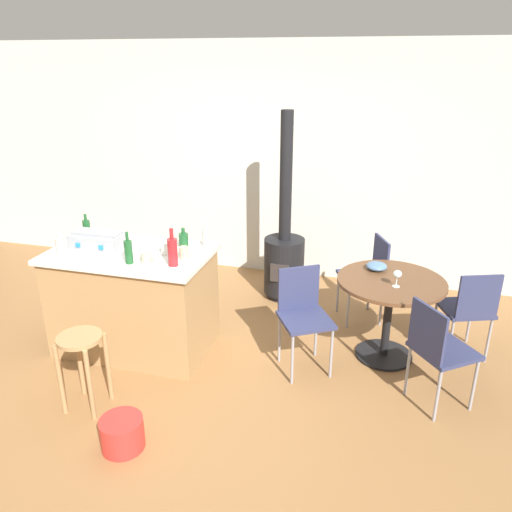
# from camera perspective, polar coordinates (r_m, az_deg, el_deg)

# --- Properties ---
(ground_plane) EXTENTS (8.80, 8.80, 0.00)m
(ground_plane) POSITION_cam_1_polar(r_m,az_deg,el_deg) (4.29, -7.52, -14.02)
(ground_plane) COLOR olive
(back_wall) EXTENTS (8.00, 0.10, 2.70)m
(back_wall) POSITION_cam_1_polar(r_m,az_deg,el_deg) (5.97, 1.10, 10.61)
(back_wall) COLOR beige
(back_wall) RESTS_ON ground_plane
(kitchen_island) EXTENTS (1.40, 0.83, 0.94)m
(kitchen_island) POSITION_cam_1_polar(r_m,az_deg,el_deg) (4.62, -13.78, -4.93)
(kitchen_island) COLOR #A37A4C
(kitchen_island) RESTS_ON ground_plane
(wooden_stool) EXTENTS (0.33, 0.33, 0.61)m
(wooden_stool) POSITION_cam_1_polar(r_m,az_deg,el_deg) (3.97, -19.27, -10.66)
(wooden_stool) COLOR #A37A4C
(wooden_stool) RESTS_ON ground_plane
(dining_table) EXTENTS (0.91, 0.91, 0.75)m
(dining_table) POSITION_cam_1_polar(r_m,az_deg,el_deg) (4.44, 15.01, -4.76)
(dining_table) COLOR black
(dining_table) RESTS_ON ground_plane
(folding_chair_near) EXTENTS (0.51, 0.51, 0.85)m
(folding_chair_near) POSITION_cam_1_polar(r_m,az_deg,el_deg) (4.69, 23.16, -5.39)
(folding_chair_near) COLOR navy
(folding_chair_near) RESTS_ON ground_plane
(folding_chair_far) EXTENTS (0.53, 0.53, 0.86)m
(folding_chair_far) POSITION_cam_1_polar(r_m,az_deg,el_deg) (5.09, 12.68, -1.83)
(folding_chair_far) COLOR navy
(folding_chair_far) RESTS_ON ground_plane
(folding_chair_left) EXTENTS (0.55, 0.55, 0.88)m
(folding_chair_left) POSITION_cam_1_polar(r_m,az_deg,el_deg) (4.21, 5.39, -6.30)
(folding_chair_left) COLOR navy
(folding_chair_left) RESTS_ON ground_plane
(folding_chair_right) EXTENTS (0.56, 0.56, 0.86)m
(folding_chair_right) POSITION_cam_1_polar(r_m,az_deg,el_deg) (3.97, 20.05, -9.74)
(folding_chair_right) COLOR navy
(folding_chair_right) RESTS_ON ground_plane
(wood_stove) EXTENTS (0.44, 0.45, 2.03)m
(wood_stove) POSITION_cam_1_polar(r_m,az_deg,el_deg) (5.45, 3.24, 0.15)
(wood_stove) COLOR black
(wood_stove) RESTS_ON ground_plane
(toolbox) EXTENTS (0.45, 0.28, 0.15)m
(toolbox) POSITION_cam_1_polar(r_m,az_deg,el_deg) (4.58, -17.59, 1.74)
(toolbox) COLOR gray
(toolbox) RESTS_ON kitchen_island
(bottle_0) EXTENTS (0.06, 0.06, 0.21)m
(bottle_0) POSITION_cam_1_polar(r_m,az_deg,el_deg) (4.43, -5.74, 2.15)
(bottle_0) COLOR #B7B2AD
(bottle_0) RESTS_ON kitchen_island
(bottle_1) EXTENTS (0.08, 0.08, 0.18)m
(bottle_1) POSITION_cam_1_polar(r_m,az_deg,el_deg) (4.42, -8.28, 1.81)
(bottle_1) COLOR #194C23
(bottle_1) RESTS_ON kitchen_island
(bottle_2) EXTENTS (0.06, 0.06, 0.23)m
(bottle_2) POSITION_cam_1_polar(r_m,az_deg,el_deg) (4.47, -21.53, 0.96)
(bottle_2) COLOR #B7B2AD
(bottle_2) RESTS_ON kitchen_island
(bottle_3) EXTENTS (0.08, 0.08, 0.31)m
(bottle_3) POSITION_cam_1_polar(r_m,az_deg,el_deg) (4.03, -9.51, 0.53)
(bottle_3) COLOR maroon
(bottle_3) RESTS_ON kitchen_island
(bottle_4) EXTENTS (0.07, 0.07, 0.27)m
(bottle_4) POSITION_cam_1_polar(r_m,az_deg,el_deg) (4.15, -14.36, 0.53)
(bottle_4) COLOR #194C23
(bottle_4) RESTS_ON kitchen_island
(bottle_5) EXTENTS (0.07, 0.07, 0.22)m
(bottle_5) POSITION_cam_1_polar(r_m,az_deg,el_deg) (4.91, -18.79, 3.06)
(bottle_5) COLOR #194C23
(bottle_5) RESTS_ON kitchen_island
(cup_0) EXTENTS (0.12, 0.09, 0.10)m
(cup_0) POSITION_cam_1_polar(r_m,az_deg,el_deg) (4.30, -10.20, 0.90)
(cup_0) COLOR white
(cup_0) RESTS_ON kitchen_island
(cup_1) EXTENTS (0.11, 0.08, 0.10)m
(cup_1) POSITION_cam_1_polar(r_m,az_deg,el_deg) (4.18, -8.22, 0.38)
(cup_1) COLOR tan
(cup_1) RESTS_ON kitchen_island
(cup_2) EXTENTS (0.12, 0.08, 0.08)m
(cup_2) POSITION_cam_1_polar(r_m,az_deg,el_deg) (4.17, -12.44, -0.15)
(cup_2) COLOR tan
(cup_2) RESTS_ON kitchen_island
(wine_glass) EXTENTS (0.07, 0.07, 0.14)m
(wine_glass) POSITION_cam_1_polar(r_m,az_deg,el_deg) (4.21, 15.85, -2.07)
(wine_glass) COLOR silver
(wine_glass) RESTS_ON dining_table
(serving_bowl) EXTENTS (0.18, 0.18, 0.07)m
(serving_bowl) POSITION_cam_1_polar(r_m,az_deg,el_deg) (4.53, 13.62, -1.13)
(serving_bowl) COLOR #4C7099
(serving_bowl) RESTS_ON dining_table
(plastic_bucket) EXTENTS (0.30, 0.30, 0.23)m
(plastic_bucket) POSITION_cam_1_polar(r_m,az_deg,el_deg) (3.72, -15.05, -18.99)
(plastic_bucket) COLOR red
(plastic_bucket) RESTS_ON ground_plane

